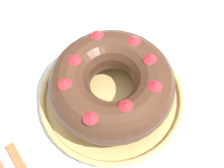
# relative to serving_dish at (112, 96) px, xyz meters

# --- Properties ---
(dining_table) EXTENTS (1.49, 0.94, 0.77)m
(dining_table) POSITION_rel_serving_dish_xyz_m (-0.00, -0.01, -0.10)
(dining_table) COLOR silver
(dining_table) RESTS_ON ground_plane
(serving_dish) EXTENTS (0.29, 0.29, 0.02)m
(serving_dish) POSITION_rel_serving_dish_xyz_m (0.00, 0.00, 0.00)
(serving_dish) COLOR tan
(serving_dish) RESTS_ON dining_table
(bundt_cake) EXTENTS (0.24, 0.24, 0.09)m
(bundt_cake) POSITION_rel_serving_dish_xyz_m (0.00, 0.00, 0.05)
(bundt_cake) COLOR #4C2D1E
(bundt_cake) RESTS_ON serving_dish
(cake_knife) EXTENTS (0.02, 0.19, 0.01)m
(cake_knife) POSITION_rel_serving_dish_xyz_m (-0.22, 0.03, -0.01)
(cake_knife) COLOR #936038
(cake_knife) RESTS_ON dining_table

